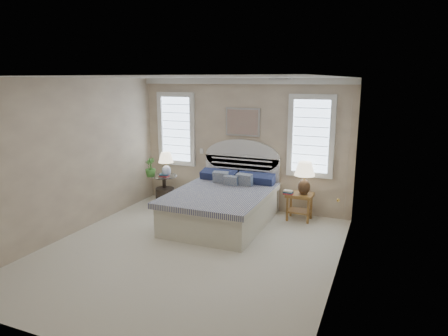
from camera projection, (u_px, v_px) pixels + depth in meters
floor at (188, 252)px, 6.32m from camera, size 4.50×5.00×0.01m
ceiling at (184, 77)px, 5.73m from camera, size 4.50×5.00×0.01m
wall_back at (243, 144)px, 8.28m from camera, size 4.50×0.02×2.70m
wall_left at (71, 158)px, 6.87m from camera, size 0.02×5.00×2.70m
wall_right at (340, 183)px, 5.18m from camera, size 0.02×5.00×2.70m
crown_molding at (243, 81)px, 7.96m from camera, size 4.50×0.08×0.12m
hvac_vent at (280, 79)px, 6.01m from camera, size 0.30×0.20×0.02m
switch_plate at (202, 151)px, 8.66m from camera, size 0.08×0.01×0.12m
window_left at (177, 129)px, 8.79m from camera, size 0.90×0.06×1.60m
window_right at (311, 136)px, 7.68m from camera, size 0.90×0.06×1.60m
painting at (242, 122)px, 8.14m from camera, size 0.74×0.04×0.58m
closet_door at (347, 175)px, 6.30m from camera, size 0.02×1.80×2.40m
bed at (224, 203)px, 7.55m from camera, size 1.72×2.28×1.47m
side_table_left at (164, 187)px, 8.70m from camera, size 0.56×0.56×0.63m
nightstand_right at (300, 201)px, 7.68m from camera, size 0.50×0.40×0.53m
floor_pot at (165, 196)px, 8.68m from camera, size 0.49×0.49×0.37m
lamp_left at (166, 162)px, 8.53m from camera, size 0.36×0.36×0.53m
lamp_right at (305, 174)px, 7.53m from camera, size 0.50×0.50×0.64m
potted_plant at (150, 167)px, 8.52m from camera, size 0.25×0.25×0.40m
books_left at (164, 175)px, 8.57m from camera, size 0.22×0.18×0.05m
books_right at (288, 192)px, 7.60m from camera, size 0.19×0.14×0.08m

